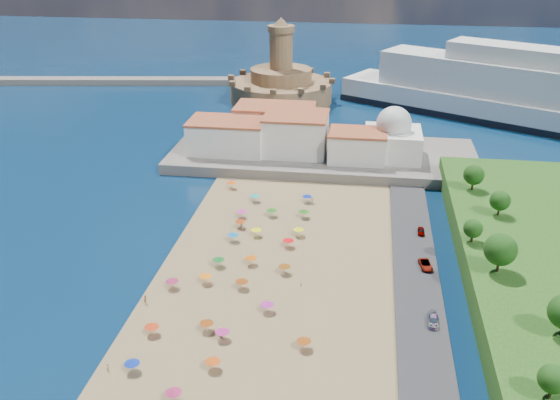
# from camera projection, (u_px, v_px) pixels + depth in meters

# --- Properties ---
(ground) EXTENTS (700.00, 700.00, 0.00)m
(ground) POSITION_uv_depth(u_px,v_px,m) (241.00, 288.00, 121.75)
(ground) COLOR #071938
(ground) RESTS_ON ground
(terrace) EXTENTS (90.00, 36.00, 3.00)m
(terrace) POSITION_uv_depth(u_px,v_px,m) (323.00, 156.00, 185.75)
(terrace) COLOR #59544C
(terrace) RESTS_ON ground
(jetty) EXTENTS (18.00, 70.00, 2.40)m
(jetty) POSITION_uv_depth(u_px,v_px,m) (269.00, 120.00, 220.37)
(jetty) COLOR #59544C
(jetty) RESTS_ON ground
(breakwater) EXTENTS (199.03, 34.77, 2.60)m
(breakwater) POSITION_uv_depth(u_px,v_px,m) (65.00, 81.00, 273.82)
(breakwater) COLOR #59544C
(breakwater) RESTS_ON ground
(waterfront_buildings) EXTENTS (57.00, 29.00, 11.00)m
(waterfront_buildings) POSITION_uv_depth(u_px,v_px,m) (280.00, 133.00, 185.43)
(waterfront_buildings) COLOR silver
(waterfront_buildings) RESTS_ON terrace
(domed_building) EXTENTS (16.00, 16.00, 15.00)m
(domed_building) POSITION_uv_depth(u_px,v_px,m) (393.00, 137.00, 178.26)
(domed_building) COLOR silver
(domed_building) RESTS_ON terrace
(fortress) EXTENTS (40.00, 40.00, 32.40)m
(fortress) POSITION_uv_depth(u_px,v_px,m) (281.00, 85.00, 245.22)
(fortress) COLOR olive
(fortress) RESTS_ON ground
(cruise_ship) EXTENTS (141.93, 90.85, 32.67)m
(cruise_ship) POSITION_uv_depth(u_px,v_px,m) (545.00, 100.00, 213.01)
(cruise_ship) COLOR black
(cruise_ship) RESTS_ON ground
(beach_parasols) EXTENTS (29.81, 115.72, 2.20)m
(beach_parasols) POSITION_uv_depth(u_px,v_px,m) (222.00, 317.00, 109.08)
(beach_parasols) COLOR gray
(beach_parasols) RESTS_ON beach
(beachgoers) EXTENTS (32.35, 96.22, 1.88)m
(beachgoers) POSITION_uv_depth(u_px,v_px,m) (229.00, 307.00, 113.53)
(beachgoers) COLOR tan
(beachgoers) RESTS_ON beach
(parked_cars) EXTENTS (3.00, 76.07, 1.36)m
(parked_cars) POSITION_uv_depth(u_px,v_px,m) (431.00, 302.00, 114.84)
(parked_cars) COLOR gray
(parked_cars) RESTS_ON promenade
(hillside_trees) EXTENTS (14.49, 105.96, 7.75)m
(hillside_trees) POSITION_uv_depth(u_px,v_px,m) (520.00, 290.00, 102.57)
(hillside_trees) COLOR #382314
(hillside_trees) RESTS_ON hillside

